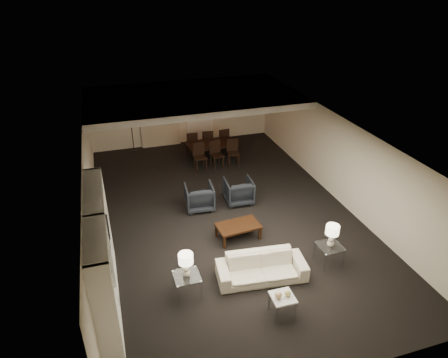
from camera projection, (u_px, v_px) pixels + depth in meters
The scene contains 35 objects.
floor at pixel (224, 213), 11.44m from camera, with size 11.00×11.00×0.00m, color black.
ceiling at pixel (224, 131), 10.26m from camera, with size 7.00×11.00×0.02m, color silver.
wall_back at pixel (182, 112), 15.49m from camera, with size 7.00×0.02×2.50m, color beige.
wall_front at pixel (329, 329), 6.21m from camera, with size 7.00×0.02×2.50m, color beige.
wall_left at pixel (90, 193), 9.93m from camera, with size 0.02×11.00×2.50m, color beige.
wall_right at pixel (337, 158), 11.77m from camera, with size 0.02×11.00×2.50m, color beige.
ceiling_soffit at pixel (193, 97), 13.26m from camera, with size 7.00×4.00×0.20m, color silver.
curtains at pixel (159, 116), 15.21m from camera, with size 1.50×0.12×2.40m, color beige.
door at pixel (200, 116), 15.74m from camera, with size 0.90×0.05×2.10m, color silver.
painting at pixel (234, 100), 15.86m from camera, with size 0.95×0.04×0.65m, color #142D38.
media_unit at pixel (102, 258), 7.83m from camera, with size 0.38×3.40×2.35m, color white, non-canonical shape.
pendant_light at pixel (202, 110), 13.57m from camera, with size 0.52×0.52×0.24m, color #D8591E.
sofa at pixel (262, 268), 8.91m from camera, with size 1.99×0.78×0.58m, color beige.
coffee_table at pixel (238, 231), 10.30m from camera, with size 1.09×0.64×0.39m, color black, non-canonical shape.
armchair_left at pixel (199, 197), 11.50m from camera, with size 0.79×0.81×0.74m, color black.
armchair_right at pixel (239, 191), 11.81m from camera, with size 0.79×0.81×0.74m, color black.
side_table_left at pixel (187, 285), 8.48m from camera, with size 0.55×0.55×0.51m, color silver, non-canonical shape.
side_table_right at pixel (329, 255), 9.37m from camera, with size 0.55×0.55×0.51m, color silver, non-canonical shape.
table_lamp_left at pixel (186, 265), 8.23m from camera, with size 0.31×0.31×0.57m, color beige, non-canonical shape.
table_lamp_right at pixel (332, 236), 9.12m from camera, with size 0.31×0.31×0.57m, color beige, non-canonical shape.
marble_table at pixel (282, 305), 8.01m from camera, with size 0.46×0.46×0.46m, color silver, non-canonical shape.
gold_gourd_a at pixel (278, 295), 7.84m from camera, with size 0.15×0.15×0.15m, color #F2C480.
gold_gourd_b at pixel (288, 293), 7.90m from camera, with size 0.13×0.13×0.13m, color #DECE75.
television at pixel (103, 240), 8.54m from camera, with size 0.14×1.06×0.61m, color black.
vase_blue at pixel (105, 294), 7.01m from camera, with size 0.18×0.18×0.18m, color #2533A2.
vase_amber at pixel (100, 260), 7.07m from camera, with size 0.15×0.15×0.16m, color #B8733D.
floor_speaker at pixel (108, 229), 9.90m from camera, with size 0.10×0.10×0.96m, color black.
dining_table at pixel (212, 151), 14.49m from camera, with size 1.75×0.98×0.62m, color black.
chair_nl at pixel (200, 157), 13.72m from camera, with size 0.42×0.42×0.92m, color black, non-canonical shape.
chair_nm at pixel (217, 155), 13.88m from camera, with size 0.42×0.42×0.92m, color black, non-canonical shape.
chair_nr at pixel (233, 153), 14.03m from camera, with size 0.42×0.42×0.92m, color black, non-canonical shape.
chair_fl at pixel (192, 143), 14.81m from camera, with size 0.42×0.42×0.92m, color black, non-canonical shape.
chair_fm at pixel (207, 141), 14.97m from camera, with size 0.42×0.42×0.92m, color black, non-canonical shape.
chair_fr at pixel (222, 139), 15.13m from camera, with size 0.42×0.42×0.92m, color black, non-canonical shape.
floor_lamp at pixel (132, 133), 14.95m from camera, with size 0.21×0.21×1.47m, color black, non-canonical shape.
Camera 1 is at (-2.86, -9.21, 6.23)m, focal length 32.00 mm.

